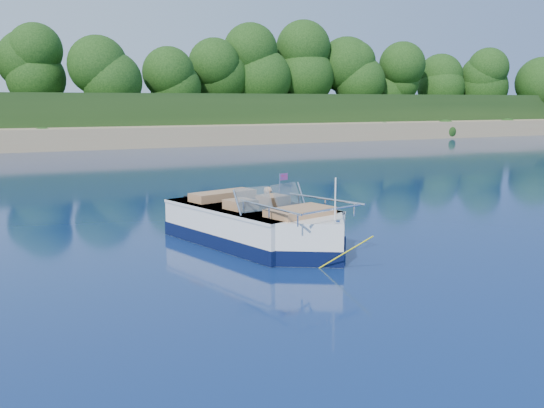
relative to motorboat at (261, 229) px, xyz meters
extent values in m
plane|color=#091741|center=(3.22, -3.37, -0.41)|extent=(160.00, 160.00, 0.00)
cube|color=tan|center=(3.22, 34.63, 0.09)|extent=(170.00, 8.00, 2.00)
cube|color=#1A3615|center=(3.22, 61.63, 0.59)|extent=(170.00, 56.00, 6.00)
cylinder|color=#2F1E0F|center=(3.22, 38.63, 2.89)|extent=(0.44, 0.44, 3.60)
sphere|color=black|center=(3.22, 38.63, 6.31)|extent=(5.94, 5.94, 5.94)
cylinder|color=#2F1E0F|center=(23.22, 36.63, 2.39)|extent=(0.44, 0.44, 2.60)
sphere|color=black|center=(23.22, 36.63, 4.86)|extent=(4.29, 4.29, 4.29)
cylinder|color=#2F1E0F|center=(51.22, 38.13, 2.59)|extent=(0.44, 0.44, 3.00)
sphere|color=black|center=(51.22, 38.13, 5.44)|extent=(4.95, 4.95, 4.95)
cube|color=white|center=(-0.11, 0.41, -0.07)|extent=(3.23, 4.61, 1.16)
cube|color=white|center=(0.41, -1.50, -0.07)|extent=(2.13, 2.13, 1.16)
cube|color=black|center=(-0.11, 0.41, -0.23)|extent=(3.28, 4.66, 0.33)
cube|color=black|center=(0.41, -1.50, -0.23)|extent=(2.18, 2.18, 0.33)
cube|color=#A68357|center=(-0.20, 0.73, 0.26)|extent=(2.48, 3.29, 0.11)
cube|color=white|center=(-0.11, 0.41, 0.48)|extent=(3.28, 4.63, 0.07)
cube|color=black|center=(-0.71, 2.62, -0.02)|extent=(0.69, 0.53, 1.00)
cube|color=#8C9EA5|center=(-0.39, -0.47, 0.80)|extent=(0.89, 0.40, 0.54)
cube|color=#8C9EA5|center=(0.57, -0.21, 0.80)|extent=(0.91, 0.61, 0.54)
cube|color=tan|center=(-0.52, 0.01, 0.51)|extent=(0.75, 0.75, 0.44)
cube|color=tan|center=(0.44, 0.27, 0.51)|extent=(0.75, 0.75, 0.44)
cube|color=tan|center=(-0.40, 1.48, 0.51)|extent=(1.82, 1.04, 0.42)
cube|color=tan|center=(0.35, -1.30, 0.49)|extent=(1.63, 1.18, 0.38)
cylinder|color=white|center=(0.63, -2.31, 0.98)|extent=(0.04, 0.04, 0.94)
cube|color=red|center=(0.48, -0.23, 1.24)|extent=(0.24, 0.08, 0.15)
cube|color=silver|center=(0.64, -2.37, 0.54)|extent=(0.12, 0.09, 0.06)
cylinder|color=yellow|center=(0.59, -2.78, -0.02)|extent=(0.71, 0.99, 0.85)
torus|color=#E5AB0D|center=(1.45, 2.47, -0.32)|extent=(1.70, 1.70, 0.34)
torus|color=red|center=(1.45, 2.47, -0.30)|extent=(1.40, 1.40, 0.11)
imported|color=tan|center=(1.34, 2.56, -0.41)|extent=(0.36, 0.76, 1.47)
camera|label=1|loc=(-5.77, -12.82, 2.99)|focal=40.00mm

